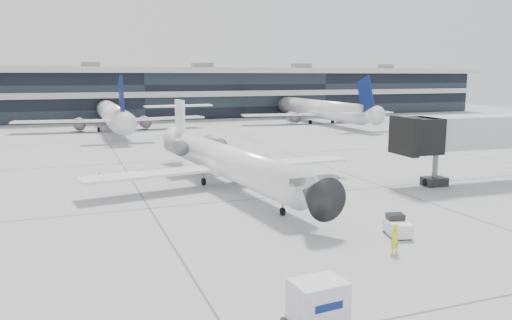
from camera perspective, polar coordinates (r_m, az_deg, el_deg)
name	(u,v)px	position (r m, az deg, el deg)	size (l,w,h in m)	color
ground	(277,197)	(39.46, 2.47, -4.23)	(220.00, 220.00, 0.00)	#99999B
terminal	(138,95)	(118.29, -13.34, 7.22)	(170.00, 22.00, 10.00)	black
bg_jet_center	(113,130)	(91.01, -16.03, 3.30)	(32.00, 40.00, 9.60)	white
bg_jet_right	(317,123)	(102.20, 6.97, 4.26)	(32.00, 40.00, 9.60)	white
regional_jet	(224,159)	(42.88, -3.67, 0.10)	(23.95, 29.91, 6.90)	white
jet_bridge	(502,132)	(49.94, 26.31, 2.94)	(19.18, 4.58, 6.16)	#BCBEC1
ramp_worker	(394,239)	(27.99, 15.53, -8.66)	(0.61, 0.40, 1.66)	#D7FF1A
baggage_tug	(397,226)	(31.16, 15.85, -7.32)	(1.60, 2.17, 1.24)	white
cargo_uld	(318,305)	(19.62, 7.08, -16.16)	(2.41, 1.88, 1.86)	black
traffic_cone	(99,175)	(48.85, -17.49, -1.61)	(0.49, 0.49, 0.63)	orange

